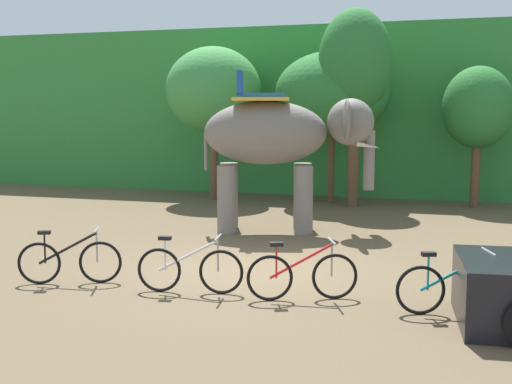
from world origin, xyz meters
name	(u,v)px	position (x,y,z in m)	size (l,w,h in m)	color
ground_plane	(253,270)	(0.00, 0.00, 0.00)	(80.00, 80.00, 0.00)	brown
foliage_hedge	(361,111)	(0.00, 13.59, 2.84)	(36.00, 6.00, 5.67)	#338438
tree_center_left	(213,90)	(-4.05, 8.79, 3.50)	(3.03, 3.03, 4.88)	brown
tree_center	(332,94)	(-0.30, 9.21, 3.36)	(3.53, 3.53, 4.67)	brown
tree_center_right	(355,64)	(0.51, 8.43, 4.21)	(2.16, 2.16, 5.82)	brown
tree_left	(478,108)	(3.99, 9.36, 2.93)	(2.06, 2.06, 4.15)	brown
elephant	(280,139)	(-0.57, 3.96, 2.20)	(4.24, 2.54, 3.78)	slate
bike_black	(70,261)	(-2.65, -1.78, 0.39)	(1.61, 0.75, 0.92)	black
bike_white	(190,269)	(-0.52, -1.72, 0.39)	(1.69, 0.52, 0.92)	black
bike_red	(302,275)	(1.27, -1.59, 0.39)	(1.60, 0.77, 0.92)	black
bike_teal	(455,288)	(3.50, -1.66, 0.39)	(1.64, 0.68, 0.92)	black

